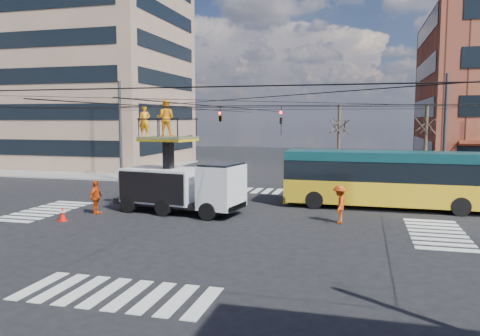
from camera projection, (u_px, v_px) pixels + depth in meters
name	position (u px, v px, depth m)	size (l,w,h in m)	color
ground	(220.00, 221.00, 23.06)	(120.00, 120.00, 0.00)	black
sidewalk_nw	(87.00, 167.00, 48.57)	(18.00, 18.00, 0.12)	slate
crosswalks	(220.00, 221.00, 23.05)	(22.40, 22.40, 0.02)	silver
building_tower	(90.00, 25.00, 50.11)	(18.06, 16.06, 30.00)	#816552
overhead_network	(221.00, 134.00, 23.01)	(24.24, 24.24, 8.00)	#2D2D30
tree_a	(339.00, 124.00, 34.29)	(2.00, 2.00, 6.00)	#382B21
tree_b	(426.00, 124.00, 32.77)	(2.00, 2.00, 6.00)	#382B21
utility_truck	(181.00, 176.00, 24.93)	(7.28, 3.56, 6.04)	black
city_bus	(390.00, 178.00, 26.11)	(11.69, 2.77, 3.20)	gold
traffic_cone	(62.00, 214.00, 23.00)	(0.36, 0.36, 0.74)	#FF180A
worker_ground	(96.00, 197.00, 24.72)	(1.04, 0.44, 1.78)	#EE4E0F
flagger	(339.00, 204.00, 22.50)	(1.20, 0.69, 1.85)	#D9450D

